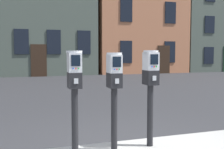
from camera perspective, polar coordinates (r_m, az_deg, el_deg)
The scene contains 5 objects.
parking_meter_near_kerb at distance 3.70m, azimuth -7.82°, elevation -1.86°, with size 0.22×0.25×1.41m.
parking_meter_twin_adjacent at distance 3.84m, azimuth 0.47°, elevation -1.85°, with size 0.22×0.25×1.39m.
parking_meter_end_of_row at distance 4.06m, azimuth 8.02°, elevation -1.24°, with size 0.22×0.25×1.42m.
townhouse_brownstone at distance 23.90m, azimuth 4.10°, elevation 14.94°, with size 7.09×6.83×11.74m.
townhouse_orange_brick at distance 26.75m, azimuth 18.71°, elevation 11.46°, with size 6.65×5.90×9.78m.
Camera 1 is at (-1.46, -3.76, 1.52)m, focal length 43.91 mm.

